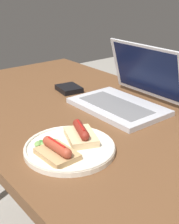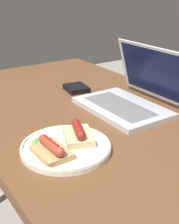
% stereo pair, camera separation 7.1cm
% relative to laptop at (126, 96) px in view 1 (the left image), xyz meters
% --- Properties ---
extents(desk, '(1.46, 0.78, 0.76)m').
position_rel_laptop_xyz_m(desk, '(-0.03, -0.15, -0.11)').
color(desk, brown).
rests_on(desk, ground_plane).
extents(laptop, '(0.33, 0.28, 0.22)m').
position_rel_laptop_xyz_m(laptop, '(0.00, 0.00, 0.00)').
color(laptop, '#B7B7BC').
rests_on(laptop, desk).
extents(plate, '(0.25, 0.25, 0.02)m').
position_rel_laptop_xyz_m(plate, '(0.14, -0.35, -0.03)').
color(plate, silver).
rests_on(plate, desk).
extents(sausage_toast_left, '(0.11, 0.08, 0.04)m').
position_rel_laptop_xyz_m(sausage_toast_left, '(0.16, -0.40, -0.01)').
color(sausage_toast_left, tan).
rests_on(sausage_toast_left, plate).
extents(sausage_toast_middle, '(0.13, 0.11, 0.05)m').
position_rel_laptop_xyz_m(sausage_toast_middle, '(0.13, -0.30, -0.01)').
color(sausage_toast_middle, '#D6B784').
rests_on(sausage_toast_middle, plate).
extents(salad_pile, '(0.06, 0.07, 0.01)m').
position_rel_laptop_xyz_m(salad_pile, '(0.09, -0.40, -0.02)').
color(salad_pile, '#709E4C').
rests_on(salad_pile, plate).
extents(external_drive, '(0.11, 0.10, 0.02)m').
position_rel_laptop_xyz_m(external_drive, '(-0.27, -0.07, -0.03)').
color(external_drive, black).
rests_on(external_drive, desk).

